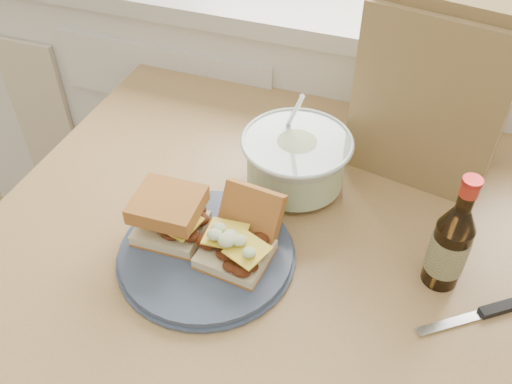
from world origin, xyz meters
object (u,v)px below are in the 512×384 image
(beer_bottle, at_px, (450,245))
(paper_bag, at_px, (437,88))
(dining_table, at_px, (262,276))
(plate, at_px, (206,254))
(coleslaw_bowl, at_px, (296,163))

(beer_bottle, height_order, paper_bag, paper_bag)
(dining_table, xyz_separation_m, paper_bag, (0.22, 0.28, 0.28))
(dining_table, height_order, paper_bag, paper_bag)
(plate, height_order, paper_bag, paper_bag)
(coleslaw_bowl, xyz_separation_m, beer_bottle, (0.28, -0.13, 0.03))
(dining_table, relative_size, plate, 3.43)
(dining_table, height_order, coleslaw_bowl, coleslaw_bowl)
(beer_bottle, distance_m, paper_bag, 0.30)
(paper_bag, bearing_deg, coleslaw_bowl, -134.29)
(plate, relative_size, coleslaw_bowl, 1.41)
(dining_table, xyz_separation_m, coleslaw_bowl, (0.01, 0.14, 0.16))
(plate, relative_size, paper_bag, 0.85)
(dining_table, bearing_deg, beer_bottle, 2.01)
(plate, bearing_deg, coleslaw_bowl, 69.04)
(plate, height_order, coleslaw_bowl, coleslaw_bowl)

